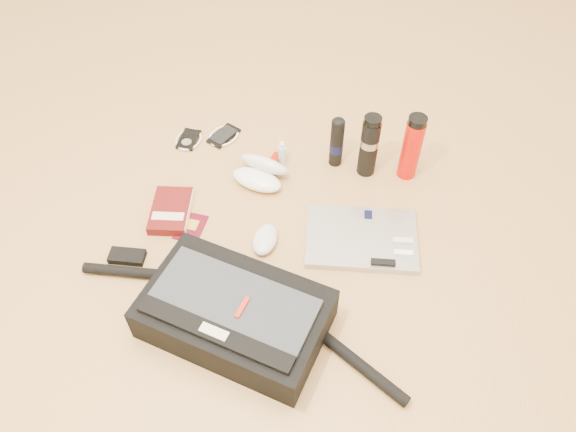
{
  "coord_description": "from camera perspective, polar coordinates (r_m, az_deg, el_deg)",
  "views": [
    {
      "loc": [
        0.31,
        -0.97,
        1.4
      ],
      "look_at": [
        0.03,
        0.12,
        0.06
      ],
      "focal_mm": 35.0,
      "sensor_mm": 36.0,
      "label": 1
    }
  ],
  "objects": [
    {
      "name": "book",
      "position": [
        1.86,
        -11.77,
        0.52
      ],
      "size": [
        0.16,
        0.21,
        0.03
      ],
      "rotation": [
        0.0,
        0.0,
        0.2
      ],
      "color": "#4D0D0C",
      "rests_on": "ground"
    },
    {
      "name": "sunglasses_case",
      "position": [
        1.91,
        -2.81,
        4.46
      ],
      "size": [
        0.2,
        0.18,
        0.1
      ],
      "rotation": [
        0.0,
        0.0,
        -0.2
      ],
      "color": "white",
      "rests_on": "ground"
    },
    {
      "name": "phone",
      "position": [
        2.1,
        -6.55,
        8.11
      ],
      "size": [
        0.13,
        0.14,
        0.01
      ],
      "rotation": [
        0.0,
        0.0,
        -0.39
      ],
      "color": "black",
      "rests_on": "ground"
    },
    {
      "name": "thermos_red",
      "position": [
        1.91,
        12.45,
        6.82
      ],
      "size": [
        0.08,
        0.08,
        0.25
      ],
      "rotation": [
        0.0,
        0.0,
        0.35
      ],
      "color": "red",
      "rests_on": "ground"
    },
    {
      "name": "ground",
      "position": [
        1.73,
        -2.03,
        -4.04
      ],
      "size": [
        4.0,
        4.0,
        0.0
      ],
      "primitive_type": "plane",
      "color": "tan",
      "rests_on": "ground"
    },
    {
      "name": "passport",
      "position": [
        1.82,
        -9.86,
        -1.12
      ],
      "size": [
        0.08,
        0.12,
        0.01
      ],
      "rotation": [
        0.0,
        0.0,
        -0.01
      ],
      "color": "#4D0715",
      "rests_on": "ground"
    },
    {
      "name": "ipod",
      "position": [
        2.1,
        -10.06,
        7.67
      ],
      "size": [
        0.1,
        0.11,
        0.01
      ],
      "rotation": [
        0.0,
        0.0,
        0.02
      ],
      "color": "black",
      "rests_on": "ground"
    },
    {
      "name": "messenger_bag",
      "position": [
        1.55,
        -5.5,
        -9.84
      ],
      "size": [
        0.99,
        0.38,
        0.14
      ],
      "rotation": [
        0.0,
        0.0,
        -0.18
      ],
      "color": "black",
      "rests_on": "ground"
    },
    {
      "name": "inhaler",
      "position": [
        1.98,
        -1.25,
        5.74
      ],
      "size": [
        0.04,
        0.11,
        0.03
      ],
      "rotation": [
        0.0,
        0.0,
        -0.15
      ],
      "color": "#A01505",
      "rests_on": "ground"
    },
    {
      "name": "mouse",
      "position": [
        1.74,
        -2.35,
        -2.39
      ],
      "size": [
        0.07,
        0.12,
        0.04
      ],
      "rotation": [
        0.0,
        0.0,
        0.01
      ],
      "color": "silver",
      "rests_on": "ground"
    },
    {
      "name": "spray_bottle",
      "position": [
        1.96,
        -0.6,
        6.28
      ],
      "size": [
        0.03,
        0.03,
        0.1
      ],
      "rotation": [
        0.0,
        0.0,
        0.4
      ],
      "color": "#A7D7EA",
      "rests_on": "ground"
    },
    {
      "name": "aerosol_can",
      "position": [
        1.93,
        4.98,
        7.52
      ],
      "size": [
        0.06,
        0.06,
        0.2
      ],
      "rotation": [
        0.0,
        0.0,
        0.32
      ],
      "color": "black",
      "rests_on": "ground"
    },
    {
      "name": "laptop",
      "position": [
        1.77,
        7.53,
        -2.28
      ],
      "size": [
        0.38,
        0.29,
        0.03
      ],
      "rotation": [
        0.0,
        0.0,
        0.17
      ],
      "color": "#AAAAAC",
      "rests_on": "ground"
    },
    {
      "name": "thermos_black",
      "position": [
        1.9,
        8.25,
        7.11
      ],
      "size": [
        0.08,
        0.08,
        0.24
      ],
      "rotation": [
        0.0,
        0.0,
        0.39
      ],
      "color": "black",
      "rests_on": "ground"
    }
  ]
}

